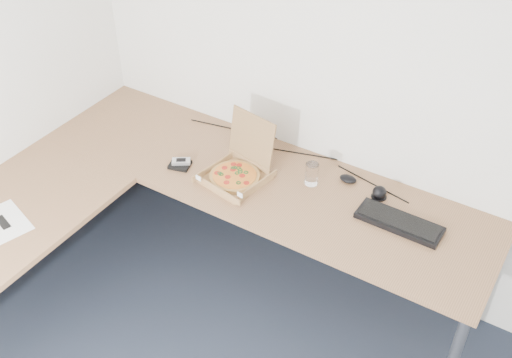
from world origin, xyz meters
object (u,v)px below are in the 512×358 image
Objects in this scene: pizza_box at (236,172)px; drinking_glass at (312,174)px; keyboard at (399,222)px; desk at (161,205)px; wallet at (180,165)px.

pizza_box reaches higher than drinking_glass.
drinking_glass is at bearing 35.66° from pizza_box.
pizza_box is at bearing -171.68° from keyboard.
desk is 22.93× the size of wallet.
keyboard is at bearing 17.59° from pizza_box.
wallet is (-0.31, -0.08, -0.03)m from pizza_box.
keyboard reaches higher than wallet.
drinking_glass is 1.12× the size of wallet.
pizza_box is (0.22, 0.36, 0.07)m from desk.
desk is 1.18m from keyboard.
pizza_box is 0.83× the size of keyboard.
keyboard reaches higher than desk.
pizza_box reaches higher than wallet.
drinking_glass is at bearing 174.50° from keyboard.
drinking_glass reaches higher than desk.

